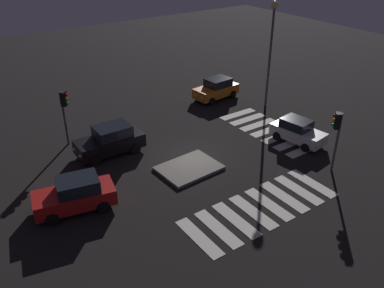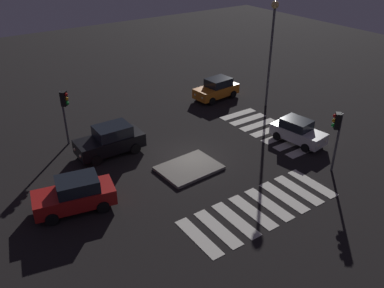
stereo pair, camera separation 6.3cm
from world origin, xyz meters
TOP-DOWN VIEW (x-y plane):
  - ground_plane at (0.00, 0.00)m, footprint 80.00×80.00m
  - traffic_island at (-0.94, -1.04)m, footprint 3.74×2.89m
  - car_black at (-3.97, 3.50)m, footprint 4.41×2.11m
  - car_orange at (7.47, 7.09)m, footprint 4.10×2.15m
  - car_red at (-7.97, -0.87)m, footprint 4.38×2.58m
  - car_white at (7.14, -2.32)m, footprint 2.16×3.88m
  - traffic_light_east at (6.01, -5.97)m, footprint 0.54×0.54m
  - traffic_light_west at (-5.73, 6.25)m, footprint 0.54×0.53m
  - street_lamp at (9.86, 3.54)m, footprint 0.56×0.56m
  - crosswalk_near at (0.00, -6.37)m, footprint 8.75×3.20m
  - crosswalk_side at (6.80, 0.00)m, footprint 3.20×7.60m

SIDE VIEW (x-z plane):
  - ground_plane at x=0.00m, z-range 0.00..0.00m
  - crosswalk_near at x=0.00m, z-range 0.00..0.02m
  - crosswalk_side at x=6.80m, z-range 0.00..0.02m
  - traffic_island at x=-0.94m, z-range 0.00..0.18m
  - car_white at x=7.14m, z-range -0.01..1.61m
  - car_orange at x=7.47m, z-range -0.02..1.72m
  - car_red at x=-7.97m, z-range -0.02..1.79m
  - car_black at x=-3.97m, z-range -0.02..1.89m
  - traffic_light_west at x=-5.73m, z-range 0.98..4.77m
  - traffic_light_east at x=6.01m, z-range 0.98..4.77m
  - street_lamp at x=9.86m, z-range 1.44..9.70m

